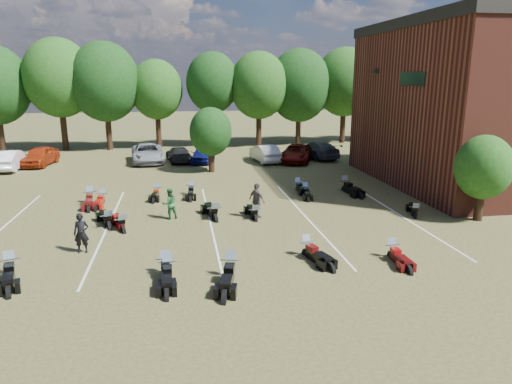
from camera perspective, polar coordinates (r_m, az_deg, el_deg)
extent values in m
plane|color=brown|center=(20.78, 3.16, -5.83)|extent=(160.00, 160.00, 0.00)
imported|color=#992C0D|center=(41.60, -25.39, 4.08)|extent=(2.41, 4.79, 1.57)
imported|color=silver|center=(40.74, -28.40, 3.55)|extent=(1.77, 4.80, 1.57)
imported|color=#92949A|center=(40.11, -13.38, 4.74)|extent=(3.18, 5.90, 1.57)
imported|color=black|center=(39.87, -9.65, 4.67)|extent=(2.44, 4.68, 1.30)
imported|color=#0C1259|center=(39.37, -6.62, 4.73)|extent=(2.53, 4.37, 1.40)
imported|color=#B3B4AF|center=(39.29, 1.11, 4.87)|extent=(2.14, 4.69, 1.49)
imported|color=#5E0905|center=(39.52, 5.13, 4.86)|extent=(4.43, 5.82, 1.47)
imported|color=#3E3E44|center=(41.40, 7.60, 5.25)|extent=(3.48, 5.61, 1.52)
imported|color=black|center=(20.23, -21.00, -4.83)|extent=(0.62, 0.42, 1.69)
imported|color=#246231|center=(23.76, -10.75, -1.43)|extent=(0.96, 0.86, 1.62)
imported|color=#524C46|center=(23.47, 0.13, -1.07)|extent=(0.98, 1.16, 1.86)
cube|color=black|center=(33.94, 14.72, 14.41)|extent=(0.30, 0.40, 0.30)
cube|color=black|center=(29.49, 18.92, 13.24)|extent=(0.06, 3.00, 0.80)
cylinder|color=black|center=(51.08, -28.77, 6.77)|extent=(0.58, 0.58, 4.08)
ellipsoid|color=#1E4C19|center=(50.83, -29.35, 11.56)|extent=(6.00, 6.00, 6.90)
cylinder|color=black|center=(49.68, -23.29, 7.20)|extent=(0.58, 0.58, 4.08)
ellipsoid|color=#1E4C19|center=(49.42, -23.78, 12.13)|extent=(6.00, 6.00, 6.90)
cylinder|color=black|center=(48.75, -17.53, 7.58)|extent=(0.57, 0.58, 4.08)
ellipsoid|color=#1E4C19|center=(48.49, -17.91, 12.62)|extent=(6.00, 6.00, 6.90)
cylinder|color=black|center=(48.33, -11.60, 7.89)|extent=(0.57, 0.58, 4.08)
ellipsoid|color=#1E4C19|center=(48.07, -11.86, 12.98)|extent=(6.00, 6.00, 6.90)
cylinder|color=black|center=(48.42, -5.62, 8.12)|extent=(0.58, 0.58, 4.08)
ellipsoid|color=#1E4C19|center=(48.16, -5.75, 13.21)|extent=(6.00, 6.00, 6.90)
cylinder|color=black|center=(49.02, 0.28, 8.26)|extent=(0.57, 0.58, 4.08)
ellipsoid|color=#1E4C19|center=(48.76, 0.28, 13.29)|extent=(6.00, 6.00, 6.90)
cylinder|color=black|center=(50.12, 5.98, 8.32)|extent=(0.57, 0.58, 4.08)
ellipsoid|color=#1E4C19|center=(49.87, 6.11, 13.23)|extent=(6.00, 6.00, 6.90)
cylinder|color=black|center=(51.68, 11.39, 8.29)|extent=(0.57, 0.58, 4.08)
ellipsoid|color=#1E4C19|center=(51.43, 11.62, 13.05)|extent=(6.00, 6.00, 6.90)
cylinder|color=black|center=(53.66, 16.43, 8.21)|extent=(0.58, 0.58, 4.08)
ellipsoid|color=#1E4C19|center=(53.43, 16.76, 12.78)|extent=(6.00, 6.00, 6.90)
cylinder|color=black|center=(56.02, 21.09, 8.07)|extent=(0.58, 0.58, 4.08)
ellipsoid|color=#1E4C19|center=(55.80, 21.48, 12.45)|extent=(6.00, 6.00, 6.90)
cylinder|color=black|center=(25.73, 26.12, -1.36)|extent=(0.24, 0.24, 1.71)
sphere|color=#1E4C19|center=(25.33, 26.59, 2.80)|extent=(2.80, 2.80, 2.80)
cylinder|color=black|center=(35.16, -5.60, 4.04)|extent=(0.24, 0.24, 1.90)
sphere|color=#1E4C19|center=(34.85, -5.69, 7.52)|extent=(3.20, 3.20, 3.20)
cube|color=silver|center=(23.43, -18.07, -4.18)|extent=(0.10, 14.00, 0.01)
cube|color=silver|center=(23.19, -5.75, -3.72)|extent=(0.10, 14.00, 0.01)
cube|color=silver|center=(24.01, 6.25, -3.10)|extent=(0.10, 14.00, 0.01)
cube|color=silver|center=(25.80, 17.01, -2.43)|extent=(0.10, 14.00, 0.01)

